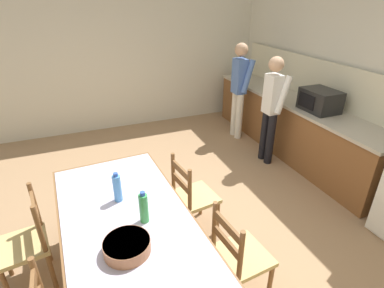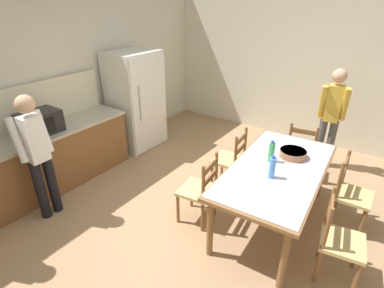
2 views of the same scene
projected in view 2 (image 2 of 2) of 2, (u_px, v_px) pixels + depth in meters
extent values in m
plane|color=#9E7A56|center=(201.00, 221.00, 3.80)|extent=(8.32, 8.32, 0.00)
cube|color=beige|center=(56.00, 78.00, 4.53)|extent=(6.52, 0.12, 2.90)
cube|color=beige|center=(299.00, 63.00, 5.54)|extent=(0.12, 5.20, 2.90)
cube|color=brown|center=(10.00, 178.00, 3.91)|extent=(3.53, 0.62, 0.84)
cube|color=#B2A893|center=(0.00, 148.00, 3.72)|extent=(3.57, 0.66, 0.04)
cube|color=silver|center=(135.00, 101.00, 5.39)|extent=(0.87, 0.68, 1.73)
cube|color=silver|center=(150.00, 104.00, 5.21)|extent=(0.83, 0.02, 1.66)
cylinder|color=#A5AAB2|center=(140.00, 104.00, 4.97)|extent=(0.02, 0.02, 0.61)
cube|color=black|center=(40.00, 122.00, 4.03)|extent=(0.50, 0.38, 0.30)
cube|color=black|center=(44.00, 127.00, 3.89)|extent=(0.30, 0.01, 0.19)
cylinder|color=brown|center=(284.00, 259.00, 2.78)|extent=(0.07, 0.07, 0.74)
cylinder|color=brown|center=(322.00, 173.00, 4.13)|extent=(0.07, 0.07, 0.74)
cylinder|color=brown|center=(210.00, 228.00, 3.16)|extent=(0.07, 0.07, 0.74)
cylinder|color=brown|center=(267.00, 158.00, 4.50)|extent=(0.07, 0.07, 0.74)
cube|color=brown|center=(277.00, 169.00, 3.47)|extent=(2.02, 1.10, 0.04)
cube|color=#B7B2CC|center=(278.00, 168.00, 3.46)|extent=(1.94, 1.05, 0.01)
cylinder|color=#4C8ED6|center=(272.00, 168.00, 3.22)|extent=(0.07, 0.07, 0.24)
cylinder|color=#2D51B2|center=(274.00, 157.00, 3.16)|extent=(0.04, 0.04, 0.03)
cylinder|color=green|center=(271.00, 152.00, 3.54)|extent=(0.07, 0.07, 0.24)
cylinder|color=#2D51B2|center=(273.00, 142.00, 3.47)|extent=(0.04, 0.04, 0.03)
cylinder|color=#9E6642|center=(293.00, 154.00, 3.66)|extent=(0.32, 0.32, 0.09)
cylinder|color=#9E6642|center=(293.00, 151.00, 3.65)|extent=(0.31, 0.31, 0.02)
cylinder|color=brown|center=(222.00, 165.00, 4.66)|extent=(0.04, 0.04, 0.41)
cylinder|color=brown|center=(212.00, 175.00, 4.38)|extent=(0.04, 0.04, 0.41)
cylinder|color=brown|center=(243.00, 170.00, 4.51)|extent=(0.04, 0.04, 0.41)
cylinder|color=brown|center=(233.00, 182.00, 4.23)|extent=(0.04, 0.04, 0.41)
cube|color=tan|center=(228.00, 160.00, 4.34)|extent=(0.46, 0.44, 0.04)
cylinder|color=brown|center=(245.00, 142.00, 4.29)|extent=(0.04, 0.04, 0.46)
cylinder|color=brown|center=(236.00, 152.00, 4.01)|extent=(0.04, 0.04, 0.46)
cube|color=brown|center=(241.00, 139.00, 4.10)|extent=(0.36, 0.06, 0.07)
cube|color=brown|center=(240.00, 148.00, 4.16)|extent=(0.36, 0.06, 0.07)
cylinder|color=brown|center=(356.00, 279.00, 2.78)|extent=(0.04, 0.04, 0.41)
cylinder|color=brown|center=(357.00, 253.00, 3.06)|extent=(0.04, 0.04, 0.41)
cylinder|color=brown|center=(317.00, 266.00, 2.91)|extent=(0.04, 0.04, 0.41)
cylinder|color=brown|center=(321.00, 242.00, 3.20)|extent=(0.04, 0.04, 0.41)
cube|color=tan|center=(343.00, 242.00, 2.89)|extent=(0.47, 0.46, 0.04)
cylinder|color=brown|center=(327.00, 229.00, 2.70)|extent=(0.04, 0.04, 0.46)
cylinder|color=brown|center=(330.00, 206.00, 2.99)|extent=(0.04, 0.04, 0.46)
cube|color=brown|center=(332.00, 206.00, 2.79)|extent=(0.36, 0.08, 0.07)
cube|color=brown|center=(328.00, 219.00, 2.86)|extent=(0.36, 0.08, 0.07)
cylinder|color=brown|center=(312.00, 160.00, 4.78)|extent=(0.04, 0.04, 0.41)
cylinder|color=brown|center=(289.00, 156.00, 4.92)|extent=(0.04, 0.04, 0.41)
cylinder|color=brown|center=(310.00, 170.00, 4.50)|extent=(0.04, 0.04, 0.41)
cylinder|color=brown|center=(285.00, 165.00, 4.65)|extent=(0.04, 0.04, 0.41)
cube|color=tan|center=(301.00, 150.00, 4.61)|extent=(0.46, 0.48, 0.04)
cylinder|color=brown|center=(315.00, 142.00, 4.29)|extent=(0.04, 0.04, 0.46)
cylinder|color=brown|center=(290.00, 137.00, 4.44)|extent=(0.04, 0.04, 0.46)
cube|color=brown|center=(304.00, 132.00, 4.31)|extent=(0.08, 0.36, 0.07)
cube|color=brown|center=(302.00, 141.00, 4.37)|extent=(0.08, 0.36, 0.07)
cylinder|color=brown|center=(362.00, 224.00, 3.44)|extent=(0.04, 0.04, 0.41)
cylinder|color=brown|center=(367.00, 208.00, 3.71)|extent=(0.04, 0.04, 0.41)
cylinder|color=brown|center=(331.00, 213.00, 3.61)|extent=(0.04, 0.04, 0.41)
cylinder|color=brown|center=(337.00, 199.00, 3.88)|extent=(0.04, 0.04, 0.41)
cube|color=tan|center=(353.00, 196.00, 3.56)|extent=(0.43, 0.41, 0.04)
cylinder|color=brown|center=(340.00, 181.00, 3.40)|extent=(0.04, 0.04, 0.46)
cylinder|color=brown|center=(346.00, 167.00, 3.67)|extent=(0.04, 0.04, 0.46)
cube|color=brown|center=(345.00, 164.00, 3.48)|extent=(0.36, 0.03, 0.07)
cube|color=brown|center=(342.00, 175.00, 3.55)|extent=(0.36, 0.03, 0.07)
cylinder|color=brown|center=(192.00, 193.00, 3.98)|extent=(0.04, 0.04, 0.41)
cylinder|color=brown|center=(178.00, 209.00, 3.70)|extent=(0.04, 0.04, 0.41)
cylinder|color=brown|center=(215.00, 201.00, 3.84)|extent=(0.04, 0.04, 0.41)
cylinder|color=brown|center=(203.00, 217.00, 3.56)|extent=(0.04, 0.04, 0.41)
cube|color=tan|center=(197.00, 190.00, 3.67)|extent=(0.47, 0.45, 0.04)
cylinder|color=brown|center=(216.00, 169.00, 3.63)|extent=(0.04, 0.04, 0.46)
cylinder|color=brown|center=(203.00, 184.00, 3.34)|extent=(0.04, 0.04, 0.46)
cube|color=brown|center=(210.00, 167.00, 3.43)|extent=(0.36, 0.07, 0.07)
cube|color=brown|center=(210.00, 178.00, 3.50)|extent=(0.36, 0.07, 0.07)
cylinder|color=black|center=(41.00, 190.00, 3.71)|extent=(0.12, 0.12, 0.80)
cylinder|color=black|center=(52.00, 185.00, 3.83)|extent=(0.12, 0.12, 0.80)
cube|color=white|center=(34.00, 139.00, 3.47)|extent=(0.22, 0.18, 0.56)
sphere|color=tan|center=(25.00, 104.00, 3.28)|extent=(0.21, 0.21, 0.21)
cylinder|color=white|center=(17.00, 140.00, 3.37)|extent=(0.09, 0.22, 0.54)
cylinder|color=white|center=(43.00, 131.00, 3.60)|extent=(0.09, 0.22, 0.54)
cylinder|color=#4C4C4C|center=(330.00, 144.00, 4.86)|extent=(0.12, 0.12, 0.80)
cylinder|color=#4C4C4C|center=(320.00, 142.00, 4.92)|extent=(0.12, 0.12, 0.80)
cube|color=gold|center=(334.00, 103.00, 4.58)|extent=(0.22, 0.25, 0.57)
sphere|color=tan|center=(340.00, 76.00, 4.40)|extent=(0.21, 0.21, 0.21)
cylinder|color=gold|center=(345.00, 105.00, 4.46)|extent=(0.23, 0.12, 0.54)
cylinder|color=gold|center=(323.00, 102.00, 4.58)|extent=(0.23, 0.12, 0.54)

